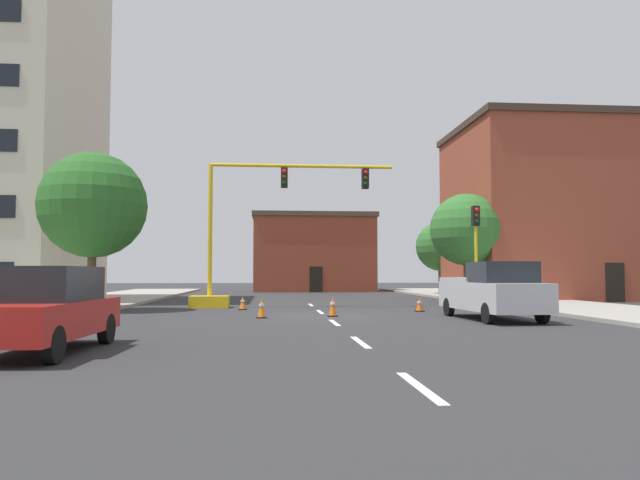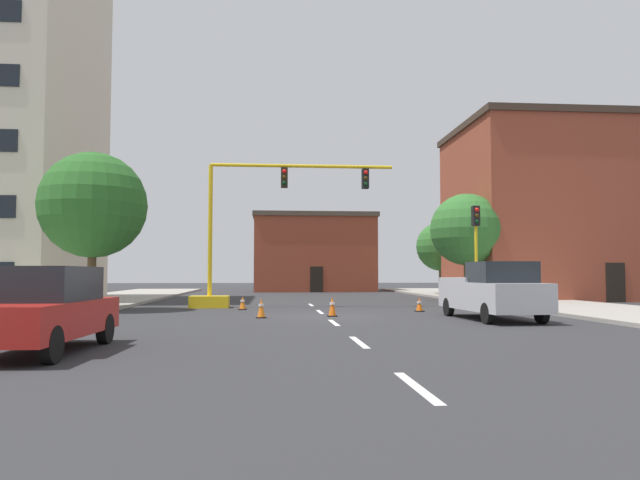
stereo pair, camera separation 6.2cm
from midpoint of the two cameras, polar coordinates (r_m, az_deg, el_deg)
ground_plane at (r=22.49m, az=0.60°, el=-7.29°), size 160.00×160.00×0.00m
sidewalk_left at (r=31.85m, az=-22.36°, el=-5.73°), size 6.00×56.00×0.14m
sidewalk_right at (r=33.35m, az=19.73°, el=-5.66°), size 6.00×56.00×0.14m
lane_stripe_seg_0 at (r=8.74m, az=9.43°, el=-13.67°), size 0.16×2.40×0.01m
lane_stripe_seg_1 at (r=14.09m, az=3.87°, el=-9.70°), size 0.16×2.40×0.01m
lane_stripe_seg_2 at (r=19.52m, az=1.43°, el=-7.90°), size 0.16×2.40×0.01m
lane_stripe_seg_3 at (r=24.98m, az=0.06°, el=-6.88°), size 0.16×2.40×0.01m
lane_stripe_seg_4 at (r=30.45m, az=-0.81°, el=-6.22°), size 0.16×2.40×0.01m
building_brick_center at (r=54.49m, az=-0.58°, el=-1.23°), size 10.96×7.34×6.96m
building_row_right at (r=41.53m, az=22.73°, el=2.47°), size 14.27×10.21×11.06m
traffic_signal_gantry at (r=28.38m, az=-7.89°, el=-1.82°), size 9.60×1.20×6.83m
traffic_light_pole_right at (r=29.17m, az=14.74°, el=0.68°), size 0.32×0.47×4.80m
tree_left_near at (r=27.52m, az=-20.80°, el=3.12°), size 4.56×4.56×6.83m
tree_right_far at (r=44.99m, az=11.52°, el=-0.62°), size 3.63×3.63×5.42m
tree_right_mid at (r=35.07m, az=13.87°, el=0.96°), size 4.11×4.11×6.16m
pickup_truck_silver at (r=21.61m, az=16.18°, el=-4.74°), size 2.21×5.47×1.99m
sedan_red_near_left at (r=13.37m, az=-24.97°, el=-5.96°), size 2.01×4.56×1.74m
traffic_cone_roadside_a at (r=26.67m, az=-7.33°, el=-5.99°), size 0.36×0.36×0.61m
traffic_cone_roadside_b at (r=21.63m, az=-5.55°, el=-6.49°), size 0.36×0.36×0.73m
traffic_cone_roadside_c at (r=22.34m, az=1.26°, el=-6.37°), size 0.36×0.36×0.75m
traffic_cone_roadside_d at (r=25.58m, az=9.54°, el=-6.10°), size 0.36×0.36×0.59m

